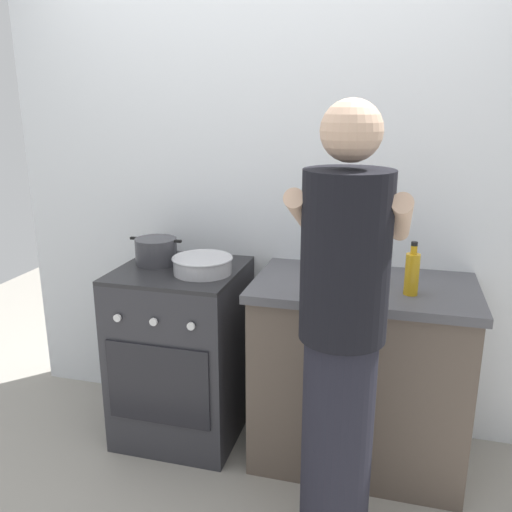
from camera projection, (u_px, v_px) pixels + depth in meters
The scene contains 10 objects.
ground at pixel (240, 455), 2.66m from camera, with size 6.00×6.00×0.00m, color gray.
back_wall at pixel (304, 191), 2.73m from camera, with size 3.20×0.10×2.50m.
countertop at pixel (359, 373), 2.54m from camera, with size 1.00×0.60×0.90m.
stove_range at pixel (183, 351), 2.76m from camera, with size 0.60×0.62×0.90m.
pot at pixel (156, 251), 2.69m from camera, with size 0.28×0.21×0.13m.
mixing_bowl at pixel (203, 264), 2.55m from camera, with size 0.29×0.29×0.08m.
utensil_crock at pixel (324, 248), 2.61m from camera, with size 0.10×0.10×0.33m.
spice_bottle at pixel (378, 274), 2.41m from camera, with size 0.04×0.04×0.09m.
oil_bottle at pixel (412, 273), 2.25m from camera, with size 0.06×0.06×0.23m.
person at pixel (341, 347), 1.87m from camera, with size 0.41×0.50×1.70m.
Camera 1 is at (0.68, -2.19, 1.68)m, focal length 37.55 mm.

